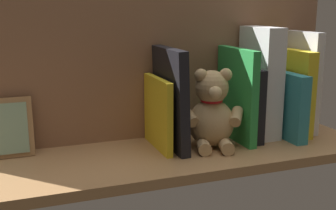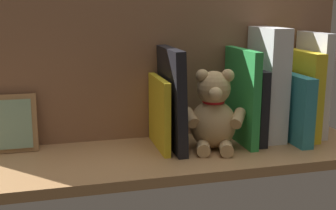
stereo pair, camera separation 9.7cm
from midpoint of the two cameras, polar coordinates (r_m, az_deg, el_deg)
ground_plane at (r=100.39cm, az=-2.78°, el=-6.69°), size 96.21×29.61×2.20cm
shelf_back_panel at (r=107.64cm, az=-4.93°, el=4.85°), size 96.21×1.50×35.02cm
book_0 at (r=117.91cm, az=14.81°, el=2.96°), size 2.38×13.60×26.02cm
book_1 at (r=115.36cm, az=13.57°, el=1.70°), size 3.00×15.81×21.61cm
book_2 at (r=112.50cm, az=12.25°, el=0.14°), size 3.02×18.85×16.44cm
dictionary_thick_white at (r=110.90cm, az=9.54°, el=2.97°), size 5.03×13.81×27.41cm
book_3 at (r=109.00cm, az=7.59°, el=0.30°), size 2.10×15.59×17.86cm
book_4 at (r=106.46cm, az=6.41°, el=1.33°), size 1.96×17.18×22.58cm
teddy_bear at (r=100.58cm, az=3.10°, el=-1.11°), size 14.51×13.89×18.62cm
book_5 at (r=99.75cm, az=-2.46°, el=0.80°), size 3.09×17.56×23.31cm
book_6 at (r=100.39cm, az=-4.11°, el=-1.11°), size 1.48×16.11×16.53cm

